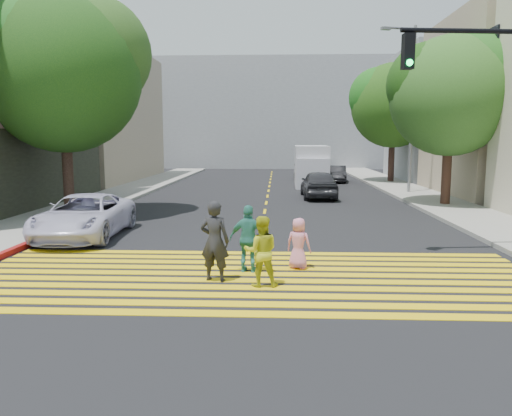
# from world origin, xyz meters

# --- Properties ---
(ground) EXTENTS (120.00, 120.00, 0.00)m
(ground) POSITION_xyz_m (0.00, 0.00, 0.00)
(ground) COLOR black
(sidewalk_left) EXTENTS (3.00, 40.00, 0.15)m
(sidewalk_left) POSITION_xyz_m (-8.50, 22.00, 0.07)
(sidewalk_left) COLOR gray
(sidewalk_left) RESTS_ON ground
(sidewalk_right) EXTENTS (3.00, 60.00, 0.15)m
(sidewalk_right) POSITION_xyz_m (8.50, 15.00, 0.07)
(sidewalk_right) COLOR gray
(sidewalk_right) RESTS_ON ground
(curb_red) EXTENTS (0.20, 8.00, 0.16)m
(curb_red) POSITION_xyz_m (-6.90, 6.00, 0.08)
(curb_red) COLOR maroon
(curb_red) RESTS_ON ground
(crosswalk) EXTENTS (13.40, 5.30, 0.01)m
(crosswalk) POSITION_xyz_m (0.00, 1.28, 0.01)
(crosswalk) COLOR yellow
(crosswalk) RESTS_ON ground
(lane_line) EXTENTS (0.12, 34.40, 0.01)m
(lane_line) POSITION_xyz_m (0.00, 22.50, 0.01)
(lane_line) COLOR yellow
(lane_line) RESTS_ON ground
(building_left_tan) EXTENTS (12.00, 16.00, 10.00)m
(building_left_tan) POSITION_xyz_m (-16.00, 28.00, 5.00)
(building_left_tan) COLOR tan
(building_left_tan) RESTS_ON ground
(building_right_grey) EXTENTS (10.00, 10.00, 10.00)m
(building_right_grey) POSITION_xyz_m (15.00, 30.00, 5.00)
(building_right_grey) COLOR gray
(building_right_grey) RESTS_ON ground
(backdrop_block) EXTENTS (30.00, 8.00, 12.00)m
(backdrop_block) POSITION_xyz_m (0.00, 48.00, 6.00)
(backdrop_block) COLOR gray
(backdrop_block) RESTS_ON ground
(tree_left) EXTENTS (8.24, 8.22, 9.09)m
(tree_left) POSITION_xyz_m (-8.07, 10.38, 6.13)
(tree_left) COLOR black
(tree_left) RESTS_ON ground
(tree_right_near) EXTENTS (7.33, 7.06, 8.10)m
(tree_right_near) POSITION_xyz_m (8.66, 14.00, 5.48)
(tree_right_near) COLOR #391D16
(tree_right_near) RESTS_ON ground
(tree_right_far) EXTENTS (7.68, 7.35, 8.79)m
(tree_right_far) POSITION_xyz_m (8.96, 26.98, 5.93)
(tree_right_far) COLOR #452922
(tree_right_far) RESTS_ON ground
(pedestrian_man) EXTENTS (0.75, 0.57, 1.84)m
(pedestrian_man) POSITION_xyz_m (-0.84, 0.96, 0.92)
(pedestrian_man) COLOR #242426
(pedestrian_man) RESTS_ON ground
(pedestrian_woman) EXTENTS (0.80, 0.65, 1.56)m
(pedestrian_woman) POSITION_xyz_m (0.21, 0.59, 0.78)
(pedestrian_woman) COLOR gold
(pedestrian_woman) RESTS_ON ground
(pedestrian_child) EXTENTS (0.73, 0.61, 1.28)m
(pedestrian_child) POSITION_xyz_m (1.09, 2.13, 0.64)
(pedestrian_child) COLOR pink
(pedestrian_child) RESTS_ON ground
(pedestrian_extra) EXTENTS (1.01, 0.54, 1.64)m
(pedestrian_extra) POSITION_xyz_m (-0.12, 1.75, 0.82)
(pedestrian_extra) COLOR teal
(pedestrian_extra) RESTS_ON ground
(white_sedan) EXTENTS (2.50, 5.12, 1.40)m
(white_sedan) POSITION_xyz_m (-5.76, 5.87, 0.70)
(white_sedan) COLOR silver
(white_sedan) RESTS_ON ground
(dark_car_near) EXTENTS (1.88, 4.54, 1.54)m
(dark_car_near) POSITION_xyz_m (2.82, 17.29, 0.77)
(dark_car_near) COLOR #2A2A2E
(dark_car_near) RESTS_ON ground
(silver_car) EXTENTS (2.65, 4.90, 1.35)m
(silver_car) POSITION_xyz_m (3.03, 31.38, 0.67)
(silver_car) COLOR #9C9C9C
(silver_car) RESTS_ON ground
(dark_car_parked) EXTENTS (1.64, 3.82, 1.22)m
(dark_car_parked) POSITION_xyz_m (5.04, 27.65, 0.61)
(dark_car_parked) COLOR black
(dark_car_parked) RESTS_ON ground
(white_van) EXTENTS (2.31, 5.87, 2.75)m
(white_van) POSITION_xyz_m (2.88, 24.45, 1.31)
(white_van) COLOR silver
(white_van) RESTS_ON ground
(traffic_signal) EXTENTS (4.36, 0.79, 6.41)m
(traffic_signal) POSITION_xyz_m (6.77, 3.75, 4.15)
(traffic_signal) COLOR black
(traffic_signal) RESTS_ON ground
(street_lamp) EXTENTS (2.13, 0.74, 9.53)m
(street_lamp) POSITION_xyz_m (8.04, 19.32, 5.47)
(street_lamp) COLOR gray
(street_lamp) RESTS_ON ground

